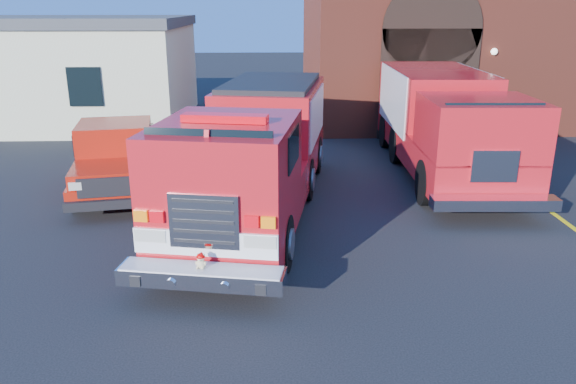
{
  "coord_description": "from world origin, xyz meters",
  "views": [
    {
      "loc": [
        -0.35,
        -11.65,
        4.79
      ],
      "look_at": [
        0.0,
        -1.2,
        1.3
      ],
      "focal_mm": 35.0,
      "sensor_mm": 36.0,
      "label": 1
    }
  ],
  "objects_px": {
    "fire_engine": "(256,151)",
    "secondary_truck": "(445,120)",
    "fire_station": "(480,18)",
    "pickup_truck": "(118,156)",
    "side_building": "(66,69)"
  },
  "relations": [
    {
      "from": "fire_engine",
      "to": "secondary_truck",
      "type": "bearing_deg",
      "value": 30.51
    },
    {
      "from": "secondary_truck",
      "to": "fire_station",
      "type": "bearing_deg",
      "value": 66.19
    },
    {
      "from": "fire_engine",
      "to": "pickup_truck",
      "type": "height_order",
      "value": "fire_engine"
    },
    {
      "from": "fire_station",
      "to": "fire_engine",
      "type": "distance_m",
      "value": 16.16
    },
    {
      "from": "pickup_truck",
      "to": "secondary_truck",
      "type": "relative_size",
      "value": 0.66
    },
    {
      "from": "fire_station",
      "to": "pickup_truck",
      "type": "xyz_separation_m",
      "value": [
        -13.49,
        -10.64,
        -3.37
      ]
    },
    {
      "from": "fire_engine",
      "to": "secondary_truck",
      "type": "height_order",
      "value": "fire_engine"
    },
    {
      "from": "side_building",
      "to": "fire_engine",
      "type": "bearing_deg",
      "value": -54.49
    },
    {
      "from": "fire_station",
      "to": "pickup_truck",
      "type": "distance_m",
      "value": 17.51
    },
    {
      "from": "secondary_truck",
      "to": "pickup_truck",
      "type": "bearing_deg",
      "value": -172.52
    },
    {
      "from": "pickup_truck",
      "to": "side_building",
      "type": "bearing_deg",
      "value": 114.98
    },
    {
      "from": "side_building",
      "to": "secondary_truck",
      "type": "bearing_deg",
      "value": -31.36
    },
    {
      "from": "pickup_truck",
      "to": "secondary_truck",
      "type": "bearing_deg",
      "value": 7.48
    },
    {
      "from": "fire_station",
      "to": "secondary_truck",
      "type": "relative_size",
      "value": 1.7
    },
    {
      "from": "fire_engine",
      "to": "secondary_truck",
      "type": "xyz_separation_m",
      "value": [
        5.5,
        3.24,
        0.07
      ]
    }
  ]
}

